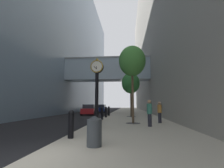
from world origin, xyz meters
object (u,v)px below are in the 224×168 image
(street_tree_mid_near, at_px, (131,83))
(car_red_mid, at_px, (90,110))
(bollard_sixth, at_px, (109,111))
(trash_bin, at_px, (94,131))
(pedestrian_walking, at_px, (160,112))
(bollard_third, at_px, (96,115))
(bollard_fifth, at_px, (106,112))
(car_blue_near, at_px, (101,108))
(bollard_nearest, at_px, (71,123))
(street_tree_near, at_px, (132,61))
(bollard_fourth, at_px, (102,113))
(pedestrian_by_clock, at_px, (150,112))
(street_clock, at_px, (97,89))

(street_tree_mid_near, distance_m, car_red_mid, 8.79)
(bollard_sixth, bearing_deg, street_tree_mid_near, -28.46)
(trash_bin, relative_size, pedestrian_walking, 0.63)
(bollard_third, relative_size, bollard_fifth, 1.00)
(bollard_sixth, xyz_separation_m, car_blue_near, (-3.00, 12.68, -0.00))
(bollard_third, bearing_deg, bollard_nearest, -90.00)
(car_blue_near, relative_size, car_red_mid, 0.95)
(street_tree_near, bearing_deg, street_tree_mid_near, 90.00)
(bollard_fourth, xyz_separation_m, trash_bin, (1.29, -10.19, -0.09))
(bollard_fifth, bearing_deg, bollard_third, -90.00)
(bollard_nearest, bearing_deg, trash_bin, -45.68)
(bollard_sixth, bearing_deg, pedestrian_walking, -58.98)
(bollard_fifth, height_order, bollard_sixth, same)
(bollard_fourth, height_order, pedestrian_by_clock, pedestrian_by_clock)
(trash_bin, bearing_deg, car_blue_near, 98.48)
(bollard_nearest, height_order, street_tree_mid_near, street_tree_mid_near)
(street_tree_mid_near, bearing_deg, pedestrian_walking, -72.56)
(street_clock, relative_size, street_tree_near, 0.73)
(bollard_nearest, bearing_deg, car_blue_near, 96.24)
(street_tree_near, distance_m, pedestrian_by_clock, 4.48)
(trash_bin, bearing_deg, bollard_fourth, 97.22)
(bollard_nearest, height_order, bollard_fifth, same)
(bollard_nearest, xyz_separation_m, bollard_sixth, (0.00, 14.77, 0.00))
(car_red_mid, bearing_deg, bollard_fifth, -63.43)
(bollard_nearest, height_order, street_tree_near, street_tree_near)
(bollard_fifth, height_order, car_blue_near, car_blue_near)
(pedestrian_by_clock, bearing_deg, bollard_third, 156.65)
(pedestrian_walking, height_order, car_blue_near, pedestrian_walking)
(pedestrian_walking, xyz_separation_m, pedestrian_by_clock, (-1.07, -2.27, 0.05))
(pedestrian_by_clock, bearing_deg, bollard_sixth, 110.29)
(bollard_fifth, relative_size, car_blue_near, 0.29)
(bollard_third, bearing_deg, bollard_fourth, 90.00)
(bollard_fifth, height_order, street_tree_near, street_tree_near)
(street_tree_near, xyz_separation_m, car_red_mid, (-6.19, 12.42, -4.25))
(bollard_nearest, distance_m, trash_bin, 1.85)
(street_clock, xyz_separation_m, bollard_fourth, (-0.49, 5.48, -1.82))
(bollard_fourth, relative_size, pedestrian_walking, 0.72)
(bollard_third, distance_m, street_tree_near, 5.13)
(bollard_nearest, relative_size, street_tree_mid_near, 0.23)
(bollard_fourth, relative_size, trash_bin, 1.15)
(pedestrian_by_clock, bearing_deg, street_clock, -166.13)
(bollard_fourth, bearing_deg, bollard_third, -90.00)
(bollard_third, bearing_deg, street_tree_mid_near, 68.62)
(bollard_fourth, relative_size, car_red_mid, 0.28)
(street_clock, distance_m, bollard_fourth, 5.80)
(street_clock, height_order, bollard_fifth, street_clock)
(bollard_fifth, bearing_deg, bollard_sixth, 90.00)
(street_tree_mid_near, distance_m, car_blue_near, 15.76)
(bollard_nearest, xyz_separation_m, street_tree_near, (2.86, 6.05, 4.25))
(street_clock, bearing_deg, bollard_nearest, -98.26)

